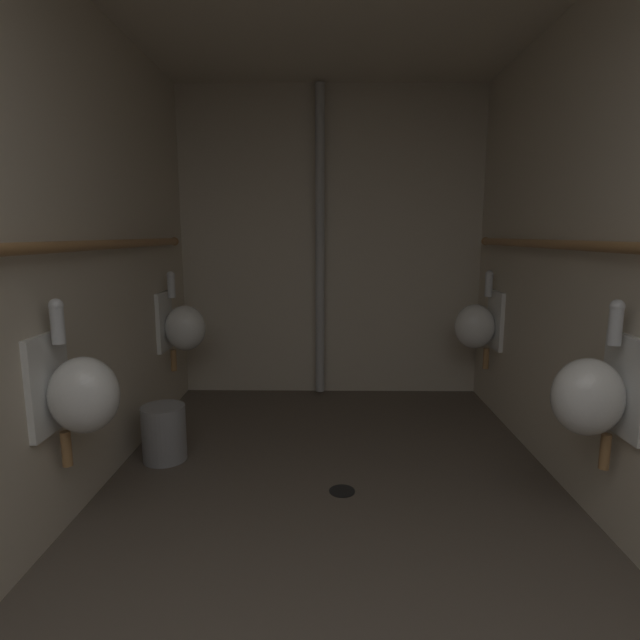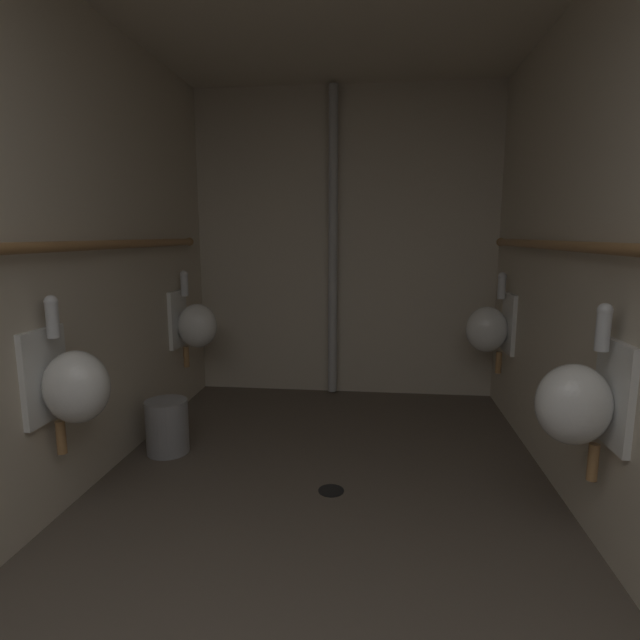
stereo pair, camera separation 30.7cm
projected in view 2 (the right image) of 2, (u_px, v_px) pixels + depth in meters
The scene contains 12 objects.
floor at pixel (312, 546), 2.30m from camera, with size 2.65×4.51×0.08m, color brown.
wall_left at pixel (21, 254), 2.22m from camera, with size 0.06×4.51×2.56m, color beige.
wall_back at pixel (345, 245), 4.26m from camera, with size 2.65×0.06×2.56m, color beige.
urinal_left_mid at pixel (72, 384), 2.32m from camera, with size 0.32×0.30×0.76m.
urinal_left_far at pixel (195, 324), 3.87m from camera, with size 0.32×0.30×0.76m.
urinal_right_mid at pixel (579, 402), 2.07m from camera, with size 0.32×0.30×0.76m.
urinal_right_far at pixel (490, 328), 3.71m from camera, with size 0.32×0.30×0.76m.
supply_pipe_left at pixel (34, 248), 2.17m from camera, with size 0.06×3.74×0.06m.
supply_pipe_right at pixel (617, 249), 1.96m from camera, with size 0.06×3.82×0.06m.
standpipe_back_wall at pixel (333, 245), 4.16m from camera, with size 0.08×0.08×2.51m, color #B2B2B2.
floor_drain at pixel (331, 490), 2.71m from camera, with size 0.14×0.14×0.01m, color black.
waste_bin at pixel (167, 426), 3.17m from camera, with size 0.26×0.26×0.34m, color gray.
Camera 2 is at (0.27, 0.12, 1.37)m, focal length 28.19 mm.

